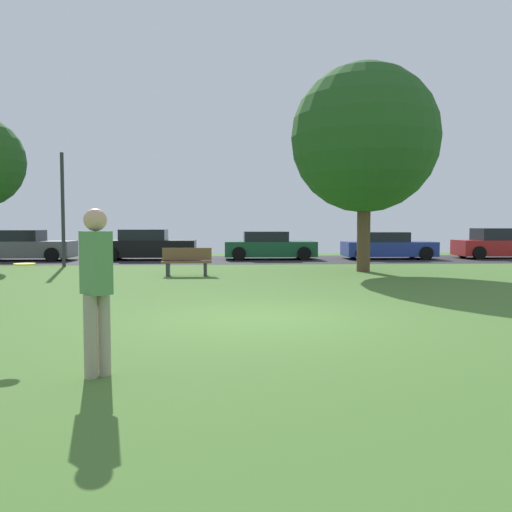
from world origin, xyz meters
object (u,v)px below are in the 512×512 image
parked_car_blue (387,246)px  street_lamp_post (63,210)px  oak_tree_right (365,139)px  park_bench (187,262)px  parked_car_green (269,246)px  frisbee_disc (24,264)px  parked_car_grey (22,246)px  parked_car_red (501,245)px  person_thrower (96,283)px  parked_car_black (148,246)px

parked_car_blue → street_lamp_post: size_ratio=0.97×
parked_car_blue → oak_tree_right: bearing=-113.7°
park_bench → parked_car_green: bearing=-112.3°
parked_car_green → frisbee_disc: bearing=-104.5°
parked_car_grey → parked_car_red: parked_car_red is taller
person_thrower → parked_car_black: person_thrower is taller
parked_car_red → street_lamp_post: 20.57m
oak_tree_right → street_lamp_post: (-11.30, 2.92, -2.41)m
parked_car_grey → street_lamp_post: size_ratio=1.02×
frisbee_disc → street_lamp_post: bearing=104.9°
frisbee_disc → parked_car_grey: parked_car_grey is taller
parked_car_green → parked_car_blue: parked_car_green is taller
person_thrower → parked_car_blue: person_thrower is taller
frisbee_disc → oak_tree_right: bearing=56.6°
parked_car_red → parked_car_black: bearing=-179.4°
parked_car_grey → person_thrower: bearing=-67.3°
parked_car_black → parked_car_blue: bearing=-0.0°
frisbee_disc → parked_car_black: 18.26m
oak_tree_right → frisbee_disc: 14.08m
frisbee_disc → parked_car_green: (4.72, 18.30, -0.50)m
frisbee_disc → parked_car_blue: 21.04m
parked_car_black → parked_car_red: 17.37m
frisbee_disc → parked_car_black: bearing=93.4°
person_thrower → parked_car_blue: 21.64m
oak_tree_right → parked_car_blue: (3.01, 6.85, -4.05)m
parked_car_red → park_bench: size_ratio=2.81×
parked_car_blue → parked_car_green: bearing=179.3°
parked_car_red → person_thrower: bearing=-127.4°
oak_tree_right → park_bench: (-6.14, -1.24, -4.20)m
oak_tree_right → park_bench: 7.54m
person_thrower → parked_car_blue: bearing=-68.4°
parked_car_green → parked_car_blue: size_ratio=1.00×
person_thrower → frisbee_disc: 1.82m
parked_car_green → parked_car_blue: 5.79m
parked_car_grey → park_bench: parked_car_grey is taller
parked_car_red → park_bench: 17.07m
parked_car_black → park_bench: 8.46m
person_thrower → parked_car_grey: (-8.10, 19.41, -0.36)m
frisbee_disc → street_lamp_post: 14.83m
parked_car_green → park_bench: (-3.36, -8.17, -0.16)m
parked_car_green → park_bench: 8.83m
frisbee_disc → parked_car_red: parked_car_red is taller
person_thrower → street_lamp_post: street_lamp_post is taller
oak_tree_right → parked_car_blue: 8.51m
street_lamp_post → parked_car_blue: bearing=15.4°
person_thrower → frisbee_disc: person_thrower is taller
parked_car_grey → frisbee_disc: bearing=-69.2°
parked_car_red → street_lamp_post: size_ratio=1.00×
person_thrower → parked_car_grey: person_thrower is taller
parked_car_grey → parked_car_red: (23.16, 0.31, 0.02)m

